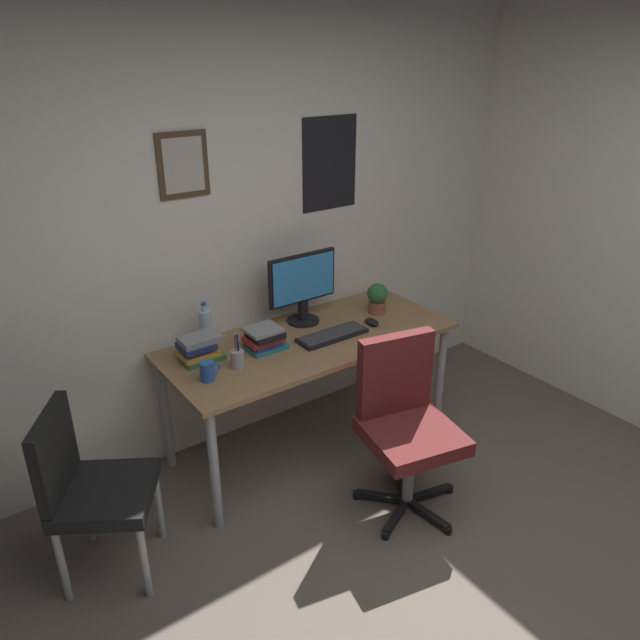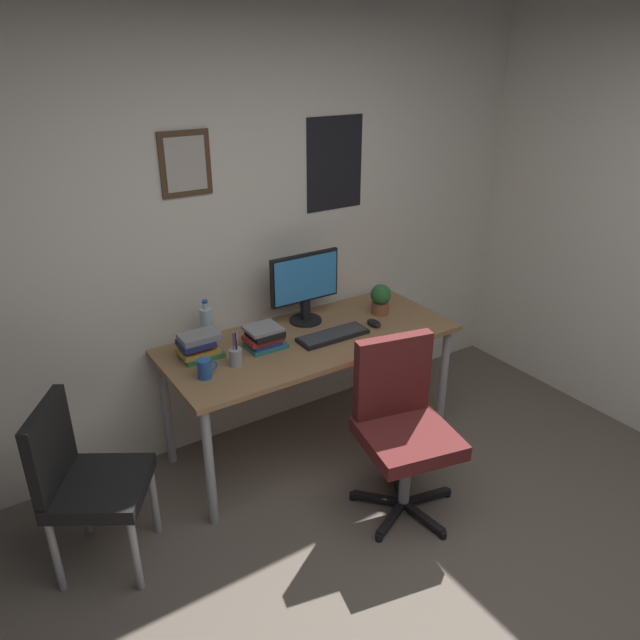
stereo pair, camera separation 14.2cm
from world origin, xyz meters
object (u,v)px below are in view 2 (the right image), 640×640
(water_bottle, at_px, (207,324))
(keyboard, at_px, (333,335))
(computer_mouse, at_px, (374,323))
(pen_cup, at_px, (236,356))
(coffee_mug_near, at_px, (205,368))
(potted_plant, at_px, (381,298))
(book_stack_left, at_px, (264,337))
(side_chair, at_px, (83,477))
(book_stack_right, at_px, (199,346))
(office_chair, at_px, (401,419))
(monitor, at_px, (305,285))

(water_bottle, bearing_deg, keyboard, -29.72)
(computer_mouse, relative_size, pen_cup, 0.55)
(coffee_mug_near, relative_size, potted_plant, 0.57)
(keyboard, height_order, book_stack_left, book_stack_left)
(side_chair, distance_m, potted_plant, 1.99)
(water_bottle, bearing_deg, pen_cup, -88.74)
(computer_mouse, distance_m, book_stack_right, 1.07)
(computer_mouse, bearing_deg, keyboard, 179.51)
(pen_cup, bearing_deg, coffee_mug_near, -170.22)
(office_chair, bearing_deg, monitor, 91.50)
(potted_plant, height_order, book_stack_right, potted_plant)
(keyboard, xyz_separation_m, book_stack_right, (-0.75, 0.20, 0.05))
(pen_cup, bearing_deg, book_stack_left, 23.96)
(pen_cup, height_order, book_stack_left, pen_cup)
(coffee_mug_near, bearing_deg, book_stack_left, 17.76)
(office_chair, relative_size, potted_plant, 4.87)
(water_bottle, distance_m, pen_cup, 0.36)
(potted_plant, bearing_deg, water_bottle, 167.60)
(monitor, xyz_separation_m, water_bottle, (-0.61, 0.08, -0.13))
(monitor, xyz_separation_m, computer_mouse, (0.31, -0.28, -0.22))
(coffee_mug_near, bearing_deg, keyboard, 1.99)
(book_stack_left, bearing_deg, keyboard, -14.86)
(side_chair, relative_size, monitor, 1.90)
(side_chair, xyz_separation_m, book_stack_left, (1.09, 0.27, 0.31))
(book_stack_right, bearing_deg, side_chair, -154.12)
(side_chair, height_order, monitor, monitor)
(monitor, xyz_separation_m, book_stack_left, (-0.38, -0.18, -0.18))
(book_stack_right, bearing_deg, monitor, 6.49)
(keyboard, distance_m, computer_mouse, 0.30)
(potted_plant, relative_size, book_stack_right, 0.86)
(monitor, bearing_deg, pen_cup, -155.38)
(computer_mouse, relative_size, water_bottle, 0.44)
(coffee_mug_near, relative_size, book_stack_right, 0.49)
(side_chair, distance_m, monitor, 1.61)
(water_bottle, distance_m, book_stack_right, 0.20)
(monitor, bearing_deg, coffee_mug_near, -158.69)
(side_chair, distance_m, pen_cup, 0.93)
(monitor, bearing_deg, water_bottle, 172.89)
(pen_cup, bearing_deg, office_chair, -45.09)
(office_chair, relative_size, book_stack_left, 4.36)
(side_chair, xyz_separation_m, keyboard, (1.49, 0.16, 0.26))
(monitor, bearing_deg, side_chair, -163.27)
(office_chair, height_order, book_stack_right, office_chair)
(pen_cup, distance_m, book_stack_right, 0.23)
(computer_mouse, bearing_deg, pen_cup, 179.56)
(keyboard, xyz_separation_m, book_stack_left, (-0.40, 0.10, 0.05))
(pen_cup, bearing_deg, side_chair, -169.20)
(water_bottle, height_order, book_stack_left, water_bottle)
(book_stack_right, bearing_deg, pen_cup, -56.86)
(keyboard, relative_size, computer_mouse, 3.91)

